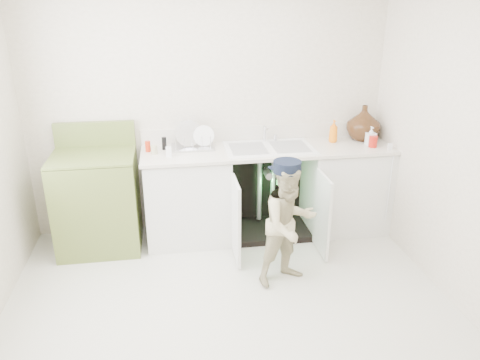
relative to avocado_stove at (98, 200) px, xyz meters
The scene contains 5 objects.
ground 1.68m from the avocado_stove, 47.18° to the right, with size 3.50×3.50×0.00m, color beige.
room_shell 1.79m from the avocado_stove, 47.18° to the right, with size 6.00×5.50×1.26m.
counter_run 1.68m from the avocado_stove, ahead, with size 2.44×1.02×1.25m.
avocado_stove is the anchor object (origin of this frame).
repair_worker 1.84m from the avocado_stove, 28.05° to the right, with size 0.62×0.83×1.07m.
Camera 1 is at (-0.40, -3.00, 2.27)m, focal length 35.00 mm.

